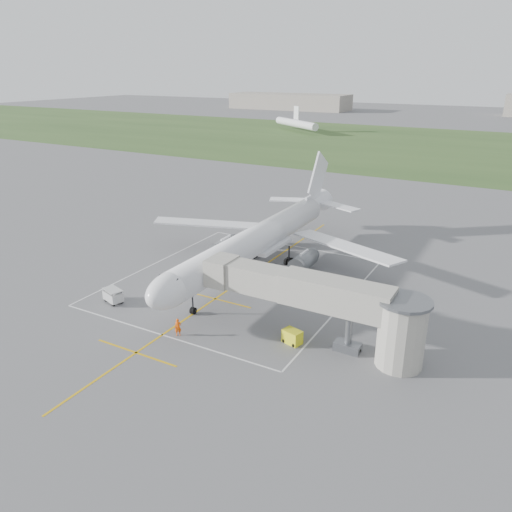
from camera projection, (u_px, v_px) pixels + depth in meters
The scene contains 11 objects.
ground at pixel (256, 271), 68.56m from camera, with size 700.00×700.00×0.00m, color #5F5F62.
grass_strip at pixel (437, 148), 174.62m from camera, with size 700.00×120.00×0.02m, color #304D21.
apron_markings at pixel (233, 286), 63.81m from camera, with size 28.20×60.00×0.01m.
airliner at pixel (258, 240), 67.62m from camera, with size 38.93×46.75×13.52m.
jet_bridge at pixel (328, 303), 48.67m from camera, with size 23.40×5.00×7.20m.
gpu_unit at pixel (292, 337), 50.50m from camera, with size 2.15×1.74×1.42m.
baggage_cart at pixel (113, 296), 59.18m from camera, with size 2.79×2.14×1.71m.
ramp_worker_nose at pixel (178, 327), 51.84m from camera, with size 0.69×0.45×1.89m, color #FF5408.
ramp_worker_wing at pixel (217, 253), 72.42m from camera, with size 0.95×0.74×1.96m, color #F05707.
distant_hangars at pixel (454, 106), 290.48m from camera, with size 345.00×49.00×12.00m.
distant_aircraft at pixel (494, 132), 188.64m from camera, with size 184.76×39.57×8.85m.
Camera 1 is at (31.04, -55.25, 26.23)m, focal length 35.00 mm.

